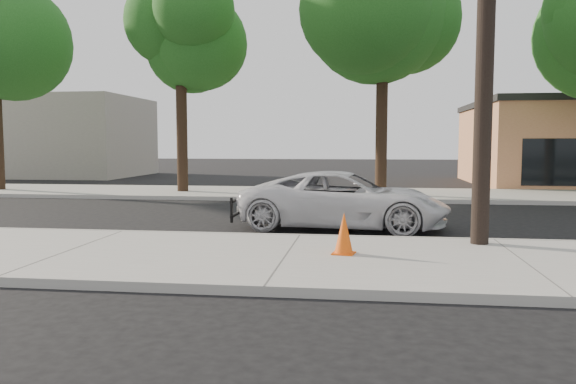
% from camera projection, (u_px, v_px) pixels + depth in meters
% --- Properties ---
extents(ground, '(120.00, 120.00, 0.00)m').
position_uv_depth(ground, '(309.00, 227.00, 14.12)').
color(ground, black).
rests_on(ground, ground).
extents(near_sidewalk, '(90.00, 4.40, 0.15)m').
position_uv_depth(near_sidewalk, '(286.00, 259.00, 9.87)').
color(near_sidewalk, gray).
rests_on(near_sidewalk, ground).
extents(far_sidewalk, '(90.00, 5.00, 0.15)m').
position_uv_depth(far_sidewalk, '(330.00, 194.00, 22.50)').
color(far_sidewalk, gray).
rests_on(far_sidewalk, ground).
extents(curb_near, '(90.00, 0.12, 0.16)m').
position_uv_depth(curb_near, '(300.00, 238.00, 12.04)').
color(curb_near, '#9E9B93').
rests_on(curb_near, ground).
extents(building_far, '(14.00, 8.00, 5.00)m').
position_uv_depth(building_far, '(32.00, 137.00, 36.30)').
color(building_far, gray).
rests_on(building_far, ground).
extents(utility_pole, '(1.40, 0.34, 9.00)m').
position_uv_depth(utility_pole, '(486.00, 5.00, 10.56)').
color(utility_pole, black).
rests_on(utility_pole, near_sidewalk).
extents(tree_b, '(4.34, 4.20, 8.45)m').
position_uv_depth(tree_b, '(184.00, 41.00, 22.31)').
color(tree_b, black).
rests_on(tree_b, far_sidewalk).
extents(tree_c, '(4.96, 4.80, 9.55)m').
position_uv_depth(tree_c, '(389.00, 13.00, 20.76)').
color(tree_c, black).
rests_on(tree_c, far_sidewalk).
extents(police_cruiser, '(5.30, 2.82, 1.42)m').
position_uv_depth(police_cruiser, '(344.00, 200.00, 13.83)').
color(police_cruiser, silver).
rests_on(police_cruiser, ground).
extents(traffic_cone, '(0.44, 0.44, 0.74)m').
position_uv_depth(traffic_cone, '(344.00, 234.00, 9.92)').
color(traffic_cone, '#E6510C').
rests_on(traffic_cone, near_sidewalk).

